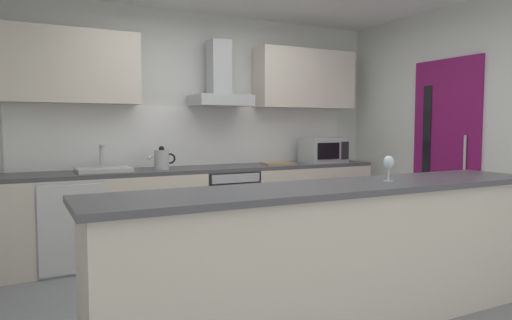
{
  "coord_description": "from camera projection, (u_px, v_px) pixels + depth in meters",
  "views": [
    {
      "loc": [
        -1.83,
        -3.15,
        1.35
      ],
      "look_at": [
        0.01,
        0.41,
        1.05
      ],
      "focal_mm": 32.73,
      "sensor_mm": 36.0,
      "label": 1
    }
  ],
  "objects": [
    {
      "name": "wall_back",
      "position": [
        195.0,
        130.0,
        5.32
      ],
      "size": [
        5.56,
        0.12,
        2.6
      ],
      "primitive_type": "cube",
      "color": "silver",
      "rests_on": "ground"
    },
    {
      "name": "counter_island",
      "position": [
        337.0,
        256.0,
        3.08
      ],
      "size": [
        3.28,
        0.64,
        0.96
      ],
      "color": "beige",
      "rests_on": "ground"
    },
    {
      "name": "wall_right",
      "position": [
        480.0,
        130.0,
        4.7
      ],
      "size": [
        0.12,
        4.7,
        2.6
      ],
      "primitive_type": "cube",
      "color": "silver",
      "rests_on": "ground"
    },
    {
      "name": "wine_glass",
      "position": [
        389.0,
        163.0,
        3.23
      ],
      "size": [
        0.08,
        0.08,
        0.18
      ],
      "color": "silver",
      "rests_on": "counter_island"
    },
    {
      "name": "ground",
      "position": [
        278.0,
        295.0,
        3.73
      ],
      "size": [
        5.56,
        4.7,
        0.02
      ],
      "primitive_type": "cube",
      "color": "gray"
    },
    {
      "name": "sink",
      "position": [
        104.0,
        169.0,
        4.5
      ],
      "size": [
        0.5,
        0.4,
        0.26
      ],
      "color": "silver",
      "rests_on": "counter_back"
    },
    {
      "name": "oven",
      "position": [
        225.0,
        206.0,
        5.11
      ],
      "size": [
        0.6,
        0.62,
        0.8
      ],
      "color": "slate",
      "rests_on": "ground"
    },
    {
      "name": "side_door",
      "position": [
        445.0,
        155.0,
        4.99
      ],
      "size": [
        0.08,
        0.85,
        2.05
      ],
      "color": "#7A1456",
      "rests_on": "ground"
    },
    {
      "name": "upper_cabinets",
      "position": [
        202.0,
        74.0,
        5.07
      ],
      "size": [
        3.96,
        0.32,
        0.7
      ],
      "color": "beige"
    },
    {
      "name": "chopping_board",
      "position": [
        278.0,
        163.0,
        5.35
      ],
      "size": [
        0.36,
        0.25,
        0.02
      ],
      "primitive_type": "cube",
      "rotation": [
        0.0,
        0.0,
        -0.09
      ],
      "color": "tan",
      "rests_on": "counter_back"
    },
    {
      "name": "backsplash_tile",
      "position": [
        197.0,
        136.0,
        5.26
      ],
      "size": [
        3.87,
        0.02,
        0.66
      ],
      "primitive_type": "cube",
      "color": "white"
    },
    {
      "name": "range_hood",
      "position": [
        220.0,
        85.0,
        5.13
      ],
      "size": [
        0.62,
        0.45,
        0.72
      ],
      "color": "#B7BABC"
    },
    {
      "name": "kettle",
      "position": [
        162.0,
        159.0,
        4.72
      ],
      "size": [
        0.29,
        0.15,
        0.24
      ],
      "color": "#B7BABC",
      "rests_on": "counter_back"
    },
    {
      "name": "counter_back",
      "position": [
        208.0,
        208.0,
        5.05
      ],
      "size": [
        4.01,
        0.6,
        0.9
      ],
      "color": "beige",
      "rests_on": "ground"
    },
    {
      "name": "refrigerator",
      "position": [
        68.0,
        224.0,
        4.38
      ],
      "size": [
        0.58,
        0.6,
        0.85
      ],
      "color": "white",
      "rests_on": "ground"
    },
    {
      "name": "microwave",
      "position": [
        323.0,
        150.0,
        5.63
      ],
      "size": [
        0.5,
        0.38,
        0.3
      ],
      "color": "#B7BABC",
      "rests_on": "counter_back"
    }
  ]
}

